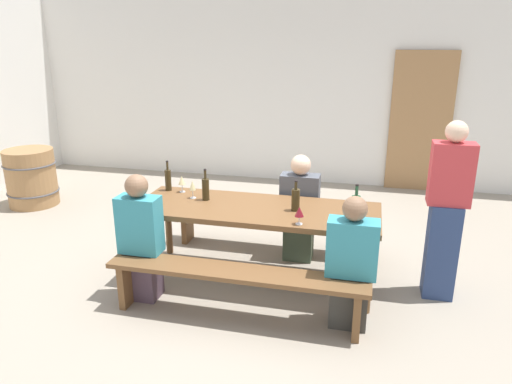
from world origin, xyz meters
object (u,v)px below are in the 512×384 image
at_px(wine_bottle_2, 356,207).
at_px(standing_host, 446,215).
at_px(wine_glass_3, 193,186).
at_px(seated_guest_near_0, 141,241).
at_px(wine_bottle_3, 206,189).
at_px(wine_bottle_0, 296,199).
at_px(bench_far, 271,219).
at_px(wine_glass_1, 147,200).
at_px(wooden_door, 420,122).
at_px(seated_guest_near_1, 351,266).
at_px(tasting_table, 256,214).
at_px(wine_glass_2, 182,181).
at_px(seated_guest_far_0, 299,211).
at_px(wine_barrel, 31,177).
at_px(wine_bottle_1, 168,179).
at_px(bench_near, 235,280).
at_px(wine_glass_0, 299,212).

distance_m(wine_bottle_2, standing_host, 0.81).
distance_m(wine_glass_3, seated_guest_near_0, 0.78).
relative_size(wine_bottle_3, standing_host, 0.19).
relative_size(wine_bottle_0, wine_bottle_2, 0.90).
height_order(bench_far, wine_glass_1, wine_glass_1).
height_order(wooden_door, wine_bottle_0, wooden_door).
xyz_separation_m(wine_bottle_3, seated_guest_near_1, (1.45, -0.66, -0.34)).
bearing_deg(seated_guest_near_0, tasting_table, -58.22).
relative_size(wine_glass_2, seated_guest_far_0, 0.15).
relative_size(wine_bottle_2, wine_glass_2, 1.84).
relative_size(wooden_door, seated_guest_near_1, 1.89).
relative_size(seated_guest_far_0, wine_barrel, 1.43).
xyz_separation_m(tasting_table, seated_guest_near_1, (0.92, -0.56, -0.15)).
height_order(wooden_door, seated_guest_near_0, wooden_door).
bearing_deg(wine_bottle_0, wooden_door, 68.71).
distance_m(wine_bottle_3, standing_host, 2.22).
xyz_separation_m(wine_bottle_2, seated_guest_near_1, (0.01, -0.46, -0.34)).
relative_size(wooden_door, wine_bottle_2, 6.56).
bearing_deg(wine_bottle_1, tasting_table, -15.99).
height_order(wooden_door, bench_near, wooden_door).
distance_m(wooden_door, wine_bottle_1, 4.16).
distance_m(wooden_door, wine_barrel, 5.72).
bearing_deg(wine_glass_1, seated_guest_far_0, 34.52).
xyz_separation_m(bench_far, wine_barrel, (-3.59, 0.67, 0.04)).
bearing_deg(wine_barrel, wine_bottle_2, -18.29).
height_order(bench_far, seated_guest_far_0, seated_guest_far_0).
height_order(wine_bottle_3, wine_glass_3, wine_bottle_3).
xyz_separation_m(seated_guest_near_0, wine_barrel, (-2.68, 1.95, -0.16)).
height_order(wine_bottle_1, seated_guest_near_0, seated_guest_near_0).
xyz_separation_m(tasting_table, wine_barrel, (-3.59, 1.39, -0.28)).
distance_m(bench_near, wine_glass_2, 1.39).
relative_size(wine_bottle_3, seated_guest_far_0, 0.27).
height_order(bench_near, wine_glass_3, wine_glass_3).
xyz_separation_m(wine_bottle_3, seated_guest_far_0, (0.86, 0.47, -0.32)).
bearing_deg(wine_glass_1, wine_bottle_1, 95.36).
height_order(seated_guest_near_1, seated_guest_far_0, seated_guest_far_0).
height_order(wine_bottle_0, wine_bottle_1, wine_bottle_1).
distance_m(wine_glass_1, seated_guest_near_0, 0.39).
xyz_separation_m(wine_glass_0, wine_barrel, (-4.05, 1.72, -0.46)).
height_order(bench_near, wine_glass_1, wine_glass_1).
xyz_separation_m(wine_bottle_3, wine_glass_2, (-0.32, 0.18, 0.01)).
relative_size(tasting_table, bench_far, 1.05).
height_order(wine_glass_2, wine_barrel, wine_glass_2).
distance_m(wooden_door, seated_guest_near_1, 4.11).
height_order(wine_bottle_2, wine_barrel, wine_bottle_2).
bearing_deg(bench_near, tasting_table, 90.00).
xyz_separation_m(bench_far, wine_bottle_3, (-0.53, -0.62, 0.51)).
bearing_deg(wine_bottle_1, wine_glass_3, -28.04).
bearing_deg(wine_bottle_0, wine_bottle_1, 168.04).
bearing_deg(wine_glass_2, seated_guest_near_1, -25.17).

